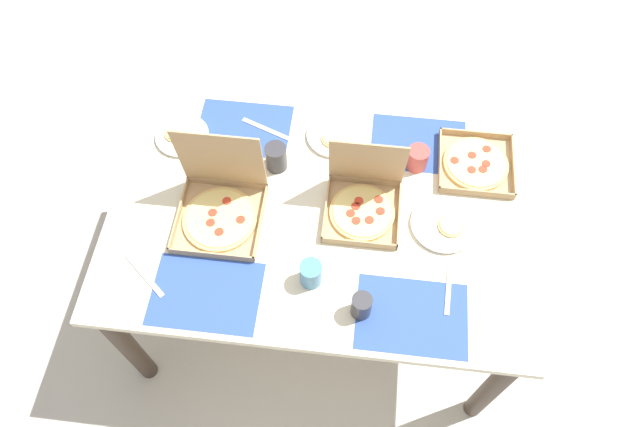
% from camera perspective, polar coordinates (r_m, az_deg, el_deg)
% --- Properties ---
extents(ground_plane, '(6.00, 6.00, 0.00)m').
position_cam_1_polar(ground_plane, '(2.76, -0.00, -7.77)').
color(ground_plane, beige).
extents(dining_table, '(1.50, 1.00, 0.74)m').
position_cam_1_polar(dining_table, '(2.19, -0.00, -1.35)').
color(dining_table, '#3F3328').
rests_on(dining_table, ground_plane).
extents(placemat_near_left, '(0.36, 0.26, 0.00)m').
position_cam_1_polar(placemat_near_left, '(2.00, -10.96, -7.61)').
color(placemat_near_left, '#2D4C9E').
rests_on(placemat_near_left, dining_table).
extents(placemat_near_right, '(0.36, 0.26, 0.00)m').
position_cam_1_polar(placemat_near_right, '(1.95, 8.85, -9.76)').
color(placemat_near_right, '#2D4C9E').
rests_on(placemat_near_right, dining_table).
extents(placemat_far_left, '(0.36, 0.26, 0.00)m').
position_cam_1_polar(placemat_far_left, '(2.33, -7.37, 8.18)').
color(placemat_far_left, '#2D4C9E').
rests_on(placemat_far_left, dining_table).
extents(placemat_far_right, '(0.36, 0.26, 0.00)m').
position_cam_1_polar(placemat_far_right, '(2.30, 9.48, 6.62)').
color(placemat_far_right, '#2D4C9E').
rests_on(placemat_far_right, dining_table).
extents(pizza_box_center, '(0.26, 0.27, 0.30)m').
position_cam_1_polar(pizza_box_center, '(2.07, 4.20, 1.16)').
color(pizza_box_center, tan).
rests_on(pizza_box_center, dining_table).
extents(pizza_box_edge_far, '(0.30, 0.30, 0.33)m').
position_cam_1_polar(pizza_box_edge_far, '(2.08, -9.63, 0.73)').
color(pizza_box_edge_far, tan).
rests_on(pizza_box_edge_far, dining_table).
extents(pizza_box_corner_left, '(0.27, 0.27, 0.04)m').
position_cam_1_polar(pizza_box_corner_left, '(2.27, 14.81, 4.66)').
color(pizza_box_corner_left, tan).
rests_on(pizza_box_corner_left, dining_table).
extents(plate_near_right, '(0.21, 0.21, 0.03)m').
position_cam_1_polar(plate_near_right, '(2.28, 1.36, 7.50)').
color(plate_near_right, white).
rests_on(plate_near_right, dining_table).
extents(plate_near_left, '(0.20, 0.20, 0.03)m').
position_cam_1_polar(plate_near_left, '(2.34, -13.23, 7.34)').
color(plate_near_left, white).
rests_on(plate_near_left, dining_table).
extents(plate_middle, '(0.23, 0.23, 0.03)m').
position_cam_1_polar(plate_middle, '(2.11, 11.89, -0.98)').
color(plate_middle, white).
rests_on(plate_middle, dining_table).
extents(cup_clear_left, '(0.07, 0.07, 0.10)m').
position_cam_1_polar(cup_clear_left, '(1.90, 4.02, -8.87)').
color(cup_clear_left, '#333338').
rests_on(cup_clear_left, dining_table).
extents(cup_clear_right, '(0.08, 0.08, 0.11)m').
position_cam_1_polar(cup_clear_right, '(2.17, -4.26, 5.44)').
color(cup_clear_right, '#333338').
rests_on(cup_clear_right, dining_table).
extents(cup_dark, '(0.08, 0.08, 0.09)m').
position_cam_1_polar(cup_dark, '(2.20, 9.40, 5.29)').
color(cup_dark, '#BF4742').
rests_on(cup_dark, dining_table).
extents(cup_spare, '(0.07, 0.07, 0.10)m').
position_cam_1_polar(cup_spare, '(1.94, -1.00, -5.80)').
color(cup_spare, teal).
rests_on(cup_spare, dining_table).
extents(fork_by_near_right, '(0.03, 0.19, 0.00)m').
position_cam_1_polar(fork_by_near_right, '(2.01, 12.30, -7.08)').
color(fork_by_near_right, '#B7B7BC').
rests_on(fork_by_near_right, dining_table).
extents(knife_by_near_left, '(0.20, 0.09, 0.00)m').
position_cam_1_polar(knife_by_near_left, '(2.32, -5.23, 8.11)').
color(knife_by_near_left, '#B7B7BC').
rests_on(knife_by_near_left, dining_table).
extents(knife_by_far_right, '(0.17, 0.15, 0.00)m').
position_cam_1_polar(knife_by_far_right, '(2.07, -16.60, -5.71)').
color(knife_by_far_right, '#B7B7BC').
rests_on(knife_by_far_right, dining_table).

